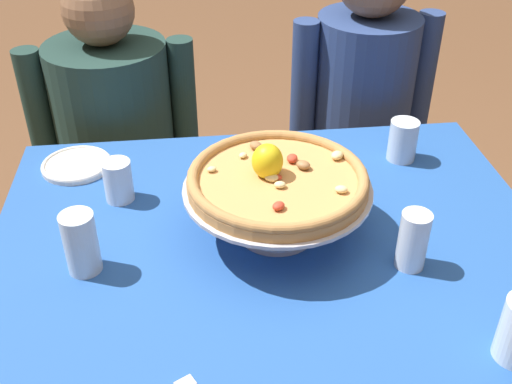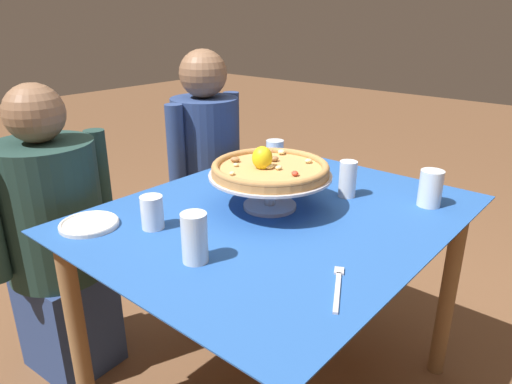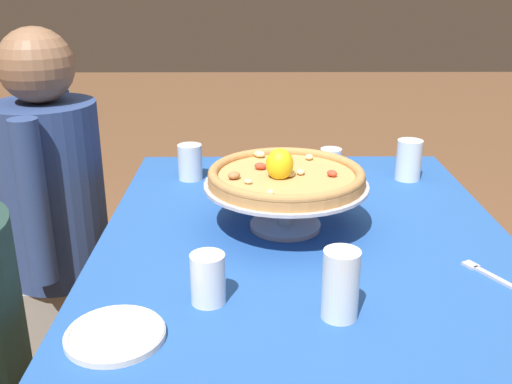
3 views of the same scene
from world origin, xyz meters
TOP-DOWN VIEW (x-y plane):
  - dining_table at (0.00, 0.00)m, footprint 1.22×1.00m
  - pizza_stand at (0.01, 0.05)m, footprint 0.40×0.40m
  - pizza at (0.01, 0.05)m, footprint 0.38×0.38m
  - water_glass_back_left at (-0.34, 0.22)m, footprint 0.07×0.07m
  - water_glass_front_right at (0.38, -0.35)m, footprint 0.08×0.08m
  - water_glass_back_right at (0.38, 0.32)m, footprint 0.07×0.07m
  - water_glass_side_left at (-0.39, -0.03)m, footprint 0.07×0.07m
  - water_glass_side_right at (0.27, -0.09)m, footprint 0.06×0.06m
  - side_plate at (-0.46, 0.37)m, footprint 0.18×0.18m
  - dinner_fork at (-0.26, -0.38)m, footprint 0.18×0.11m
  - diner_right at (0.40, 0.76)m, footprint 0.48×0.34m

SIDE VIEW (x-z plane):
  - diner_right at x=0.40m, z-range -0.03..1.19m
  - dining_table at x=0.00m, z-range 0.27..1.03m
  - dinner_fork at x=-0.26m, z-range 0.76..0.77m
  - side_plate at x=-0.46m, z-range 0.76..0.78m
  - water_glass_back_left at x=-0.34m, z-range 0.75..0.86m
  - water_glass_back_right at x=0.38m, z-range 0.75..0.86m
  - water_glass_front_right at x=0.38m, z-range 0.75..0.87m
  - water_glass_side_right at x=0.27m, z-range 0.75..0.88m
  - water_glass_side_left at x=-0.39m, z-range 0.75..0.89m
  - pizza_stand at x=0.01m, z-range 0.79..0.91m
  - pizza at x=0.01m, z-range 0.85..0.95m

